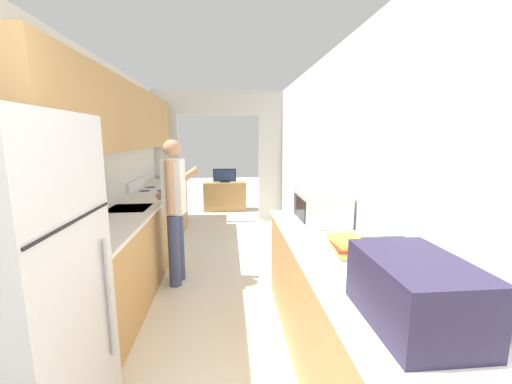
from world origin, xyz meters
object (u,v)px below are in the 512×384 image
refrigerator (8,302)px  person (175,209)px  range_oven (158,217)px  microwave (321,207)px  tv_cabinet (225,196)px  television (225,176)px  suitcase (414,291)px  book_stack (348,246)px

refrigerator → person: refrigerator is taller
range_oven → microwave: size_ratio=1.95×
tv_cabinet → television: bearing=-90.0°
suitcase → microwave: size_ratio=1.07×
person → television: person is taller
person → book_stack: person is taller
refrigerator → range_oven: refrigerator is taller
range_oven → suitcase: size_ratio=1.83×
refrigerator → suitcase: size_ratio=3.16×
suitcase → tv_cabinet: suitcase is taller
range_oven → tv_cabinet: 2.51m
person → range_oven: bearing=27.6°
range_oven → microwave: microwave is taller
person → television: size_ratio=3.20×
refrigerator → suitcase: bearing=-10.5°
book_stack → tv_cabinet: bearing=99.6°
refrigerator → tv_cabinet: size_ratio=1.86×
refrigerator → book_stack: (1.82, 0.45, 0.06)m
person → television: bearing=-1.4°
television → tv_cabinet: bearing=90.0°
suitcase → microwave: bearing=87.1°
range_oven → tv_cabinet: size_ratio=1.08×
suitcase → book_stack: (0.03, 0.78, -0.09)m
television → book_stack: bearing=-80.3°
refrigerator → suitcase: (1.79, -0.33, 0.14)m
book_stack → refrigerator: bearing=-166.2°
microwave → book_stack: 0.78m
person → microwave: size_ratio=3.09×
suitcase → book_stack: 0.79m
refrigerator → book_stack: bearing=13.8°
television → range_oven: bearing=-113.8°
tv_cabinet → television: television is taller
range_oven → television: (0.99, 2.26, 0.34)m
person → microwave: (1.42, -0.75, 0.15)m
range_oven → tv_cabinet: (0.99, 2.30, -0.12)m
suitcase → tv_cabinet: (-0.83, 5.88, -0.70)m
range_oven → book_stack: range_oven is taller
tv_cabinet → refrigerator: bearing=-99.8°
microwave → book_stack: bearing=-93.6°
range_oven → tv_cabinet: bearing=66.6°
tv_cabinet → television: 0.47m
range_oven → person: size_ratio=0.63×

